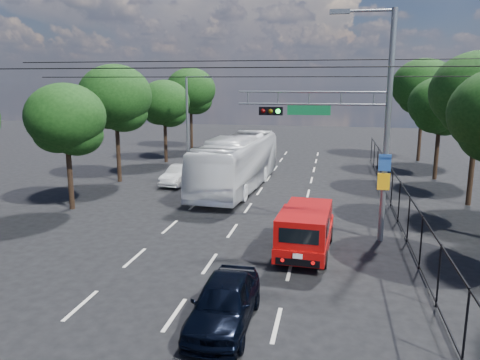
% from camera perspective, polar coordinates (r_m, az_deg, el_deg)
% --- Properties ---
extents(ground, '(120.00, 120.00, 0.00)m').
position_cam_1_polar(ground, '(14.35, -7.98, -15.95)').
color(ground, black).
rests_on(ground, ground).
extents(lane_markings, '(6.12, 38.00, 0.01)m').
position_cam_1_polar(lane_markings, '(27.13, 1.75, -2.32)').
color(lane_markings, beige).
rests_on(lane_markings, ground).
extents(signal_mast, '(6.43, 0.39, 9.50)m').
position_cam_1_polar(signal_mast, '(20.00, 14.10, 7.45)').
color(signal_mast, slate).
rests_on(signal_mast, ground).
extents(streetlight_left, '(2.09, 0.22, 7.08)m').
position_cam_1_polar(streetlight_left, '(35.68, -6.19, 7.46)').
color(streetlight_left, slate).
rests_on(streetlight_left, ground).
extents(utility_wires, '(22.00, 5.04, 0.74)m').
position_cam_1_polar(utility_wires, '(21.23, -0.51, 13.42)').
color(utility_wires, black).
rests_on(utility_wires, ground).
extents(fence_right, '(0.06, 34.03, 2.00)m').
position_cam_1_polar(fence_right, '(24.98, 18.50, -1.77)').
color(fence_right, black).
rests_on(fence_right, ground).
extents(tree_right_c, '(5.10, 5.10, 8.29)m').
position_cam_1_polar(tree_right_c, '(28.00, 27.12, 8.70)').
color(tree_right_c, black).
rests_on(tree_right_c, ground).
extents(tree_right_d, '(4.32, 4.32, 7.02)m').
position_cam_1_polar(tree_right_d, '(34.74, 23.28, 7.96)').
color(tree_right_d, black).
rests_on(tree_right_d, ground).
extents(tree_right_e, '(5.28, 5.28, 8.58)m').
position_cam_1_polar(tree_right_e, '(42.59, 21.49, 10.12)').
color(tree_right_e, black).
rests_on(tree_right_e, ground).
extents(tree_left_b, '(4.08, 4.08, 6.63)m').
position_cam_1_polar(tree_left_b, '(25.87, -20.39, 6.54)').
color(tree_left_b, black).
rests_on(tree_left_b, ground).
extents(tree_left_c, '(4.80, 4.80, 7.80)m').
position_cam_1_polar(tree_left_c, '(32.24, -14.88, 9.26)').
color(tree_left_c, black).
rests_on(tree_left_c, ground).
extents(tree_left_d, '(4.20, 4.20, 6.83)m').
position_cam_1_polar(tree_left_d, '(39.47, -9.17, 8.94)').
color(tree_left_d, black).
rests_on(tree_left_d, ground).
extents(tree_left_e, '(4.92, 4.92, 7.99)m').
position_cam_1_polar(tree_left_e, '(47.08, -6.01, 10.47)').
color(tree_left_e, black).
rests_on(tree_left_e, ground).
extents(red_pickup, '(2.12, 5.17, 1.89)m').
position_cam_1_polar(red_pickup, '(18.70, 8.04, -5.86)').
color(red_pickup, black).
rests_on(red_pickup, ground).
extents(navy_hatchback, '(1.64, 4.05, 1.38)m').
position_cam_1_polar(navy_hatchback, '(13.40, -1.96, -14.67)').
color(navy_hatchback, black).
rests_on(navy_hatchback, ground).
extents(white_bus, '(3.55, 12.10, 3.33)m').
position_cam_1_polar(white_bus, '(29.47, -0.37, 2.13)').
color(white_bus, white).
rests_on(white_bus, ground).
extents(white_van, '(1.70, 3.93, 1.26)m').
position_cam_1_polar(white_van, '(31.13, -7.35, 0.63)').
color(white_van, silver).
rests_on(white_van, ground).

